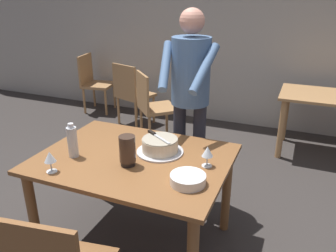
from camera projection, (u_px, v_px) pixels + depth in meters
ground_plane at (137, 241)px, 2.68m from camera, size 14.00×14.00×0.00m
back_wall at (231, 28)px, 4.66m from camera, size 10.00×0.12×2.70m
main_dining_table at (134, 171)px, 2.44m from camera, size 1.33×1.00×0.75m
cake_on_platter at (160, 146)px, 2.44m from camera, size 0.34×0.34×0.11m
cake_knife at (155, 134)px, 2.47m from camera, size 0.24×0.17×0.02m
plate_stack at (188, 179)px, 2.05m from camera, size 0.22×0.22×0.06m
wine_glass_near at (207, 152)px, 2.23m from camera, size 0.08×0.08×0.14m
wine_glass_far at (50, 157)px, 2.16m from camera, size 0.08×0.08×0.14m
water_bottle at (73, 141)px, 2.36m from camera, size 0.07×0.07×0.25m
hurricane_lamp at (127, 150)px, 2.24m from camera, size 0.11×0.11×0.21m
person_cutting_cake at (190, 89)px, 2.82m from camera, size 0.47×0.56×1.72m
background_table at (325, 108)px, 3.89m from camera, size 1.00×0.70×0.74m
background_chair_0 at (153, 104)px, 4.30m from camera, size 0.62×0.62×0.90m
background_chair_1 at (132, 92)px, 4.80m from camera, size 0.56×0.56×0.90m
background_chair_2 at (94, 81)px, 5.39m from camera, size 0.50×0.50×0.90m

